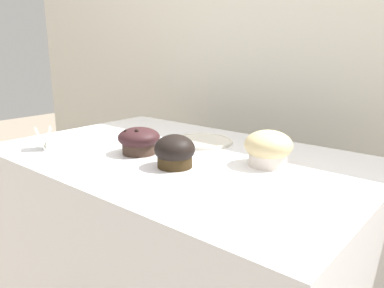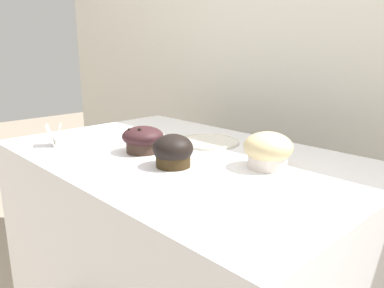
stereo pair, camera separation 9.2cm
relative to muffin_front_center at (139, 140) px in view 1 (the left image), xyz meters
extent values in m
cube|color=beige|center=(0.09, 0.66, -0.09)|extent=(3.20, 0.10, 1.80)
cylinder|color=#3E2C22|center=(0.00, 0.00, -0.01)|extent=(0.09, 0.09, 0.04)
ellipsoid|color=#32191B|center=(0.00, 0.00, 0.01)|extent=(0.11, 0.11, 0.05)
sphere|color=black|center=(-0.02, -0.03, 0.03)|extent=(0.01, 0.01, 0.01)
sphere|color=black|center=(0.02, -0.02, 0.03)|extent=(0.01, 0.01, 0.01)
cylinder|color=#352613|center=(0.15, -0.02, -0.01)|extent=(0.08, 0.08, 0.04)
ellipsoid|color=black|center=(0.15, -0.02, 0.01)|extent=(0.10, 0.10, 0.07)
cylinder|color=white|center=(0.31, 0.13, -0.01)|extent=(0.09, 0.09, 0.05)
ellipsoid|color=#D4BE87|center=(0.31, 0.13, 0.01)|extent=(0.12, 0.12, 0.07)
cylinder|color=beige|center=(0.05, 0.20, -0.03)|extent=(0.19, 0.19, 0.01)
torus|color=beige|center=(0.05, 0.20, -0.03)|extent=(0.19, 0.19, 0.01)
cube|color=white|center=(-0.23, -0.13, 0.00)|extent=(0.05, 0.04, 0.06)
cube|color=silver|center=(-0.24, -0.15, 0.00)|extent=(0.05, 0.04, 0.06)
camera|label=1|loc=(0.73, -0.65, 0.24)|focal=35.00mm
camera|label=2|loc=(0.80, -0.58, 0.24)|focal=35.00mm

